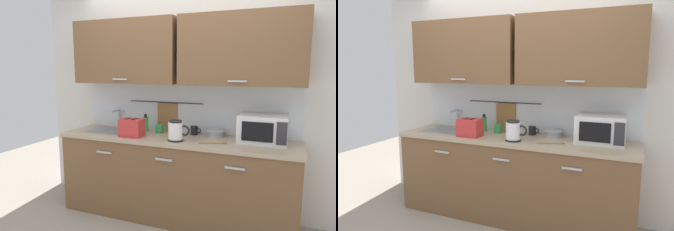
# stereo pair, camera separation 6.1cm
# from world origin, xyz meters

# --- Properties ---
(ground) EXTENTS (8.00, 8.00, 0.00)m
(ground) POSITION_xyz_m (0.00, 0.00, 0.00)
(ground) COLOR #9E9384
(counter_unit) EXTENTS (2.53, 0.64, 0.90)m
(counter_unit) POSITION_xyz_m (-0.01, 0.30, 0.46)
(counter_unit) COLOR brown
(counter_unit) RESTS_ON ground
(back_wall_assembly) EXTENTS (3.70, 0.41, 2.50)m
(back_wall_assembly) POSITION_xyz_m (-0.00, 0.53, 1.52)
(back_wall_assembly) COLOR silver
(back_wall_assembly) RESTS_ON ground
(sink_faucet) EXTENTS (0.09, 0.17, 0.22)m
(sink_faucet) POSITION_xyz_m (-0.84, 0.53, 1.04)
(sink_faucet) COLOR #B2B5BA
(sink_faucet) RESTS_ON counter_unit
(microwave) EXTENTS (0.46, 0.35, 0.27)m
(microwave) POSITION_xyz_m (0.87, 0.41, 1.04)
(microwave) COLOR white
(microwave) RESTS_ON counter_unit
(electric_kettle) EXTENTS (0.23, 0.16, 0.21)m
(electric_kettle) POSITION_xyz_m (0.07, 0.14, 1.00)
(electric_kettle) COLOR black
(electric_kettle) RESTS_ON counter_unit
(dish_soap_bottle) EXTENTS (0.06, 0.06, 0.20)m
(dish_soap_bottle) POSITION_xyz_m (-0.43, 0.46, 0.99)
(dish_soap_bottle) COLOR green
(dish_soap_bottle) RESTS_ON counter_unit
(mug_near_sink) EXTENTS (0.12, 0.08, 0.09)m
(mug_near_sink) POSITION_xyz_m (-0.24, 0.43, 0.95)
(mug_near_sink) COLOR green
(mug_near_sink) RESTS_ON counter_unit
(mixing_bowl) EXTENTS (0.21, 0.21, 0.08)m
(mixing_bowl) POSITION_xyz_m (0.39, 0.47, 0.94)
(mixing_bowl) COLOR #A5ADB7
(mixing_bowl) RESTS_ON counter_unit
(toaster) EXTENTS (0.26, 0.17, 0.19)m
(toaster) POSITION_xyz_m (-0.44, 0.15, 1.00)
(toaster) COLOR red
(toaster) RESTS_ON counter_unit
(mug_by_kettle) EXTENTS (0.12, 0.08, 0.09)m
(mug_by_kettle) POSITION_xyz_m (0.15, 0.48, 0.95)
(mug_by_kettle) COLOR black
(mug_by_kettle) RESTS_ON counter_unit
(wooden_spoon) EXTENTS (0.26, 0.13, 0.01)m
(wooden_spoon) POSITION_xyz_m (0.48, 0.18, 0.91)
(wooden_spoon) COLOR #9E7042
(wooden_spoon) RESTS_ON counter_unit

